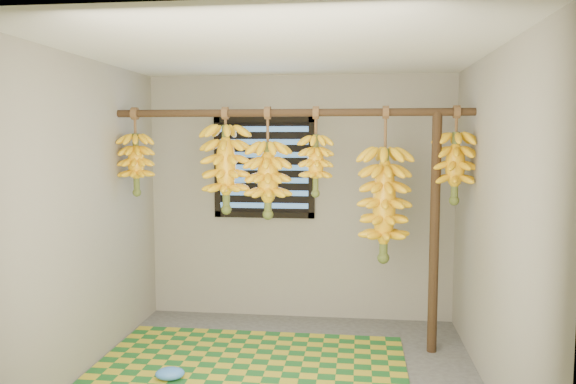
# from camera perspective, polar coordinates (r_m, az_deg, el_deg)

# --- Properties ---
(floor) EXTENTS (3.00, 3.00, 0.01)m
(floor) POSITION_cam_1_polar(r_m,az_deg,el_deg) (4.40, -0.91, -18.56)
(floor) COLOR #4A4A4A
(floor) RESTS_ON ground
(ceiling) EXTENTS (3.00, 3.00, 0.01)m
(ceiling) POSITION_cam_1_polar(r_m,az_deg,el_deg) (4.07, -0.96, 14.20)
(ceiling) COLOR silver
(ceiling) RESTS_ON wall_back
(wall_back) EXTENTS (3.00, 0.01, 2.40)m
(wall_back) POSITION_cam_1_polar(r_m,az_deg,el_deg) (5.55, 1.19, -0.60)
(wall_back) COLOR gray
(wall_back) RESTS_ON floor
(wall_left) EXTENTS (0.01, 3.00, 2.40)m
(wall_left) POSITION_cam_1_polar(r_m,az_deg,el_deg) (4.52, -20.21, -2.34)
(wall_left) COLOR gray
(wall_left) RESTS_ON floor
(wall_right) EXTENTS (0.01, 3.00, 2.40)m
(wall_right) POSITION_cam_1_polar(r_m,az_deg,el_deg) (4.14, 20.22, -3.04)
(wall_right) COLOR gray
(wall_right) RESTS_ON floor
(window) EXTENTS (1.00, 0.04, 1.00)m
(window) POSITION_cam_1_polar(r_m,az_deg,el_deg) (5.54, -2.44, 2.51)
(window) COLOR black
(window) RESTS_ON wall_back
(hanging_pole) EXTENTS (3.00, 0.06, 0.06)m
(hanging_pole) POSITION_cam_1_polar(r_m,az_deg,el_deg) (4.72, 0.22, 8.06)
(hanging_pole) COLOR #3B2617
(hanging_pole) RESTS_ON wall_left
(support_post) EXTENTS (0.08, 0.08, 2.00)m
(support_post) POSITION_cam_1_polar(r_m,az_deg,el_deg) (4.79, 14.65, -4.16)
(support_post) COLOR #3B2617
(support_post) RESTS_ON floor
(woven_mat) EXTENTS (2.45, 1.96, 0.01)m
(woven_mat) POSITION_cam_1_polar(r_m,az_deg,el_deg) (4.45, -4.40, -18.17)
(woven_mat) COLOR #1C5F24
(woven_mat) RESTS_ON floor
(plastic_bag) EXTENTS (0.25, 0.21, 0.09)m
(plastic_bag) POSITION_cam_1_polar(r_m,az_deg,el_deg) (4.45, -11.90, -17.60)
(plastic_bag) COLOR #3C7CE2
(plastic_bag) RESTS_ON woven_mat
(banana_bunch_a) EXTENTS (0.30, 0.30, 0.76)m
(banana_bunch_a) POSITION_cam_1_polar(r_m,az_deg,el_deg) (5.06, -15.17, 2.75)
(banana_bunch_a) COLOR brown
(banana_bunch_a) RESTS_ON hanging_pole
(banana_bunch_b) EXTENTS (0.40, 0.40, 0.89)m
(banana_bunch_b) POSITION_cam_1_polar(r_m,az_deg,el_deg) (4.82, -6.32, 2.38)
(banana_bunch_b) COLOR brown
(banana_bunch_b) RESTS_ON hanging_pole
(banana_bunch_c) EXTENTS (0.36, 0.36, 0.93)m
(banana_bunch_c) POSITION_cam_1_polar(r_m,az_deg,el_deg) (4.75, -2.06, 1.28)
(banana_bunch_c) COLOR brown
(banana_bunch_c) RESTS_ON hanging_pole
(banana_bunch_d) EXTENTS (0.28, 0.28, 0.75)m
(banana_bunch_d) POSITION_cam_1_polar(r_m,az_deg,el_deg) (4.70, 2.83, 2.75)
(banana_bunch_d) COLOR brown
(banana_bunch_d) RESTS_ON hanging_pole
(banana_bunch_e) EXTENTS (0.39, 0.39, 1.28)m
(banana_bunch_e) POSITION_cam_1_polar(r_m,az_deg,el_deg) (4.72, 9.75, -1.28)
(banana_bunch_e) COLOR brown
(banana_bunch_e) RESTS_ON hanging_pole
(banana_bunch_f) EXTENTS (0.33, 0.33, 0.79)m
(banana_bunch_f) POSITION_cam_1_polar(r_m,az_deg,el_deg) (4.76, 16.61, 2.40)
(banana_bunch_f) COLOR brown
(banana_bunch_f) RESTS_ON hanging_pole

